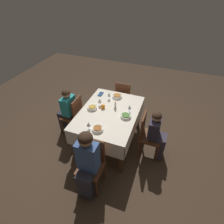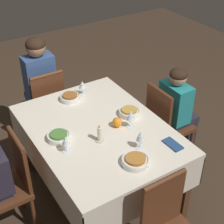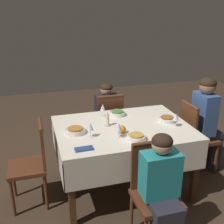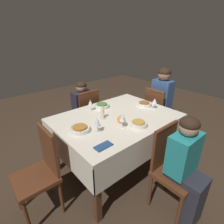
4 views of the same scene
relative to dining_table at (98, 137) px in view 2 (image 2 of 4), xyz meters
The scene contains 18 objects.
ground_plane 0.65m from the dining_table, ahead, with size 8.00×8.00×0.00m, color #3D2D21.
dining_table is the anchor object (origin of this frame).
chair_east 0.96m from the dining_table, ahead, with size 0.37×0.37×0.89m.
chair_north 0.78m from the dining_table, 85.87° to the left, with size 0.37×0.37×0.89m.
chair_south 0.77m from the dining_table, 88.14° to the right, with size 0.37×0.37×0.89m.
person_adult_denim 1.08m from the dining_table, ahead, with size 0.34×0.30×1.19m.
person_child_teal 0.91m from the dining_table, 88.45° to the right, with size 0.30×0.33×1.04m.
bowl_east 0.52m from the dining_table, ahead, with size 0.18×0.18×0.06m.
wine_glass_east 0.58m from the dining_table, 15.20° to the right, with size 0.07×0.07×0.14m.
bowl_north 0.35m from the dining_table, 83.05° to the left, with size 0.19×0.19×0.06m.
wine_glass_north 0.42m from the dining_table, 110.44° to the left, with size 0.06×0.06×0.15m.
bowl_south 0.35m from the dining_table, 85.65° to the right, with size 0.18×0.18×0.06m.
wine_glass_south 0.33m from the dining_table, 117.95° to the right, with size 0.07×0.07×0.16m.
bowl_west 0.52m from the dining_table, behind, with size 0.20×0.20×0.06m.
wine_glass_west 0.45m from the dining_table, 159.41° to the right, with size 0.06×0.06×0.16m.
candle_centerpiece 0.22m from the dining_table, 155.16° to the left, with size 0.07×0.07×0.15m.
orange_fruit 0.21m from the dining_table, 113.33° to the right, with size 0.08×0.08×0.08m, color orange.
napkin_red_folded 0.62m from the dining_table, 142.48° to the right, with size 0.17×0.09×0.01m.
Camera 2 is at (-1.95, 1.09, 2.43)m, focal length 55.00 mm.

